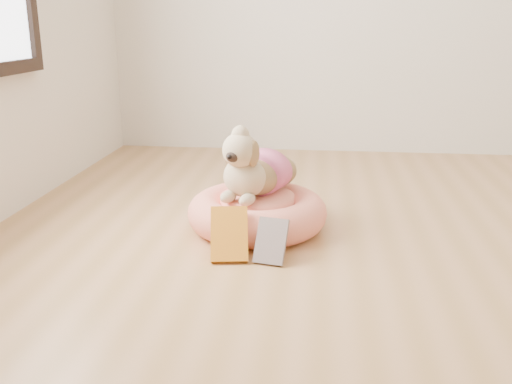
# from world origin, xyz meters

# --- Properties ---
(floor) EXTENTS (4.50, 4.50, 0.00)m
(floor) POSITION_xyz_m (0.00, 0.00, 0.00)
(floor) COLOR #AD7E48
(floor) RESTS_ON ground
(pet_bed) EXTENTS (0.60, 0.60, 0.16)m
(pet_bed) POSITION_xyz_m (-0.84, 0.65, 0.07)
(pet_bed) COLOR #F47C5F
(pet_bed) RESTS_ON floor
(dog) EXTENTS (0.45, 0.52, 0.32)m
(dog) POSITION_xyz_m (-0.85, 0.65, 0.32)
(dog) COLOR brown
(dog) RESTS_ON pet_bed
(book_yellow) EXTENTS (0.16, 0.16, 0.19)m
(book_yellow) POSITION_xyz_m (-0.91, 0.32, 0.10)
(book_yellow) COLOR gold
(book_yellow) RESTS_ON floor
(book_white) EXTENTS (0.13, 0.13, 0.16)m
(book_white) POSITION_xyz_m (-0.75, 0.31, 0.08)
(book_white) COLOR silver
(book_white) RESTS_ON floor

